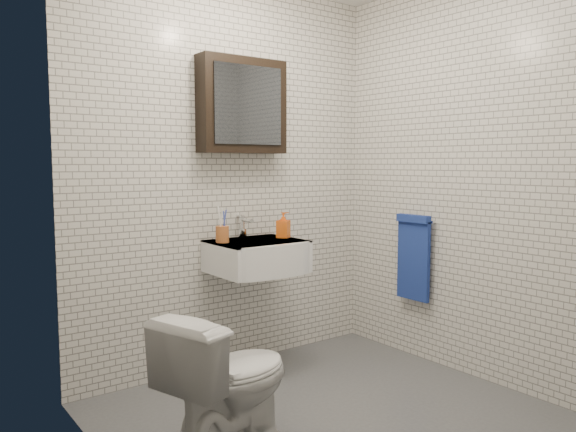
# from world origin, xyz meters

# --- Properties ---
(ground) EXTENTS (2.20, 2.00, 0.01)m
(ground) POSITION_xyz_m (0.00, 0.00, 0.01)
(ground) COLOR #494B50
(ground) RESTS_ON ground
(room_shell) EXTENTS (2.22, 2.02, 2.51)m
(room_shell) POSITION_xyz_m (0.00, 0.00, 1.47)
(room_shell) COLOR silver
(room_shell) RESTS_ON ground
(washbasin) EXTENTS (0.55, 0.50, 0.20)m
(washbasin) POSITION_xyz_m (0.05, 0.73, 0.76)
(washbasin) COLOR white
(washbasin) RESTS_ON room_shell
(faucet) EXTENTS (0.06, 0.20, 0.15)m
(faucet) POSITION_xyz_m (0.05, 0.93, 0.92)
(faucet) COLOR silver
(faucet) RESTS_ON washbasin
(mirror_cabinet) EXTENTS (0.60, 0.15, 0.60)m
(mirror_cabinet) POSITION_xyz_m (0.05, 0.93, 1.70)
(mirror_cabinet) COLOR black
(mirror_cabinet) RESTS_ON room_shell
(towel_rail) EXTENTS (0.09, 0.30, 0.58)m
(towel_rail) POSITION_xyz_m (1.04, 0.35, 0.72)
(towel_rail) COLOR silver
(towel_rail) RESTS_ON room_shell
(toothbrush_cup) EXTENTS (0.10, 0.10, 0.22)m
(toothbrush_cup) POSITION_xyz_m (-0.16, 0.83, 0.91)
(toothbrush_cup) COLOR #B25F2C
(toothbrush_cup) RESTS_ON washbasin
(soap_bottle) EXTENTS (0.11, 0.11, 0.17)m
(soap_bottle) POSITION_xyz_m (0.27, 0.78, 0.93)
(soap_bottle) COLOR orange
(soap_bottle) RESTS_ON washbasin
(toilet) EXTENTS (0.75, 0.56, 0.68)m
(toilet) POSITION_xyz_m (-0.61, 0.00, 0.34)
(toilet) COLOR silver
(toilet) RESTS_ON ground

